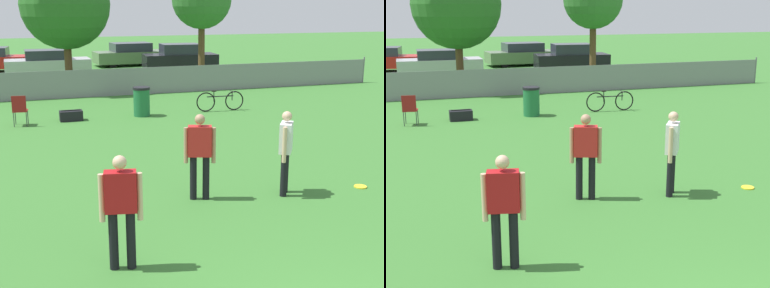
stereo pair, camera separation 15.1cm
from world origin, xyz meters
TOP-DOWN VIEW (x-y plane):
  - fence_backline at (0.00, 18.00)m, footprint 25.20×0.07m
  - tree_near_pole at (-0.92, 20.02)m, footprint 3.74×3.74m
  - player_thrower_red at (-0.11, 5.62)m, footprint 0.57×0.35m
  - player_defender_red at (-2.06, 3.36)m, footprint 0.58×0.31m
  - player_receiver_white at (1.54, 5.35)m, footprint 0.43×0.51m
  - frisbee_disc at (3.20, 5.20)m, footprint 0.26×0.26m
  - folding_chair_sideline at (-3.14, 13.34)m, footprint 0.48×0.48m
  - bicycle_sideline at (3.51, 13.62)m, footprint 1.72×0.44m
  - trash_bin at (0.72, 13.66)m, footprint 0.56×0.56m
  - gear_bag_sideline at (-1.60, 13.65)m, footprint 0.71×0.39m
  - parked_car_silver at (-1.42, 25.46)m, footprint 4.30×1.68m
  - parked_car_olive at (3.75, 28.88)m, footprint 4.52×2.14m
  - parked_car_dark at (5.74, 25.27)m, footprint 4.15×1.96m

SIDE VIEW (x-z plane):
  - frisbee_disc at x=3.20m, z-range 0.00..0.03m
  - gear_bag_sideline at x=-1.60m, z-range -0.01..0.33m
  - bicycle_sideline at x=3.51m, z-range -0.01..0.71m
  - trash_bin at x=0.72m, z-range 0.00..0.97m
  - folding_chair_sideline at x=-3.14m, z-range 0.07..1.02m
  - fence_backline at x=0.00m, z-range -0.05..1.16m
  - parked_car_olive at x=3.75m, z-range -0.02..1.34m
  - parked_car_silver at x=-1.42m, z-range 0.00..1.33m
  - parked_car_dark at x=5.74m, z-range -0.04..1.45m
  - player_thrower_red at x=-0.11m, z-range 0.13..1.77m
  - player_defender_red at x=-2.06m, z-range 0.13..1.77m
  - player_receiver_white at x=1.54m, z-range 0.13..1.77m
  - tree_near_pole at x=-0.92m, z-range 0.86..6.35m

